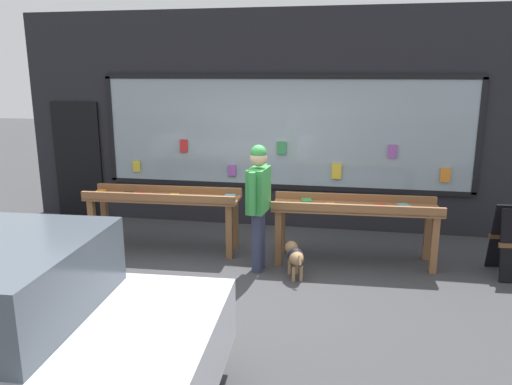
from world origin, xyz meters
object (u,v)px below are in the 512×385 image
Objects in this scene: display_table_right at (355,212)px; small_dog at (295,255)px; display_table_left at (163,202)px; person_browsing at (259,198)px.

display_table_right is 4.02× the size of small_dog.
person_browsing is at bearing -18.55° from display_table_left.
display_table_right is at bearing -68.84° from small_dog.
person_browsing is (1.53, -0.51, 0.27)m from display_table_left.
display_table_right is (2.80, 0.00, -0.01)m from display_table_left.
display_table_right is 1.39m from person_browsing.
display_table_left is 2.80m from display_table_right.
display_table_left reaches higher than display_table_right.
display_table_left reaches higher than small_dog.
display_table_left is 4.02× the size of small_dog.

